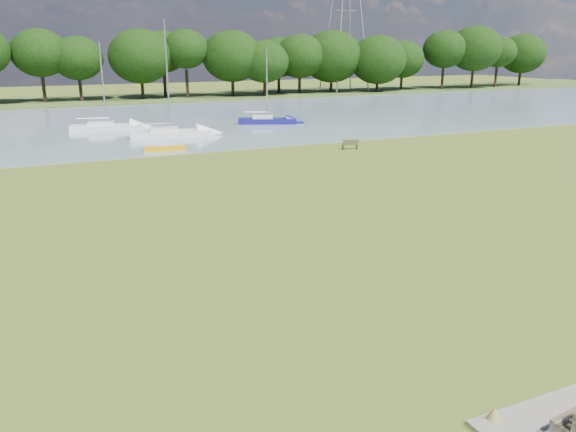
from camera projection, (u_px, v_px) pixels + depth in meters
name	position (u px, v px, depth m)	size (l,w,h in m)	color
ground	(305.00, 241.00, 24.08)	(220.00, 220.00, 0.00)	brown
river	(135.00, 123.00, 60.69)	(220.00, 40.00, 0.10)	gray
far_bank	(101.00, 100.00, 86.84)	(220.00, 20.00, 0.40)	#4C6626
riverbank_bench	(350.00, 144.00, 45.38)	(1.39, 0.73, 0.82)	brown
kayak	(165.00, 149.00, 44.65)	(3.24, 0.76, 0.32)	#EAA708
tree_line	(158.00, 54.00, 84.64)	(159.50, 9.64, 11.66)	black
sailboat_0	(106.00, 125.00, 55.24)	(7.13, 3.36, 8.37)	white
sailboat_1	(170.00, 131.00, 51.27)	(7.43, 3.02, 10.24)	white
sailboat_4	(267.00, 119.00, 60.06)	(6.33, 3.99, 7.80)	navy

